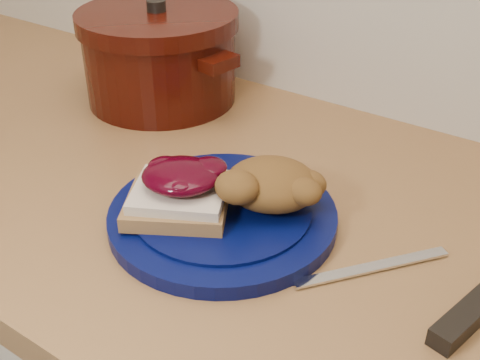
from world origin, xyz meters
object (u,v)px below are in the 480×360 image
Objects in this scene: dutch_oven at (160,56)px; pepper_grinder at (146,61)px; plate at (223,216)px; butter_knife at (372,267)px.

pepper_grinder is (-0.03, 0.00, -0.01)m from dutch_oven.
butter_knife is at bearing 6.62° from plate.
pepper_grinder is at bearing 105.08° from butter_knife.
plate is 0.87× the size of dutch_oven.
dutch_oven is at bearing -0.00° from pepper_grinder.
dutch_oven is 0.03m from pepper_grinder.
plate is 0.38m from pepper_grinder.
plate is at bearing 134.13° from butter_knife.
butter_knife is 0.58× the size of dutch_oven.
dutch_oven is (-0.45, 0.20, 0.07)m from butter_knife.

